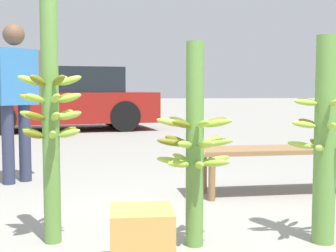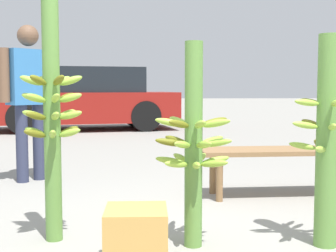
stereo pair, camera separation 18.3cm
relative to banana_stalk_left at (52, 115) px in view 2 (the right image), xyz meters
The scene contains 7 objects.
banana_stalk_left is the anchor object (origin of this frame).
banana_stalk_center 0.91m from the banana_stalk_left, ahead, with size 0.47×0.48×1.25m.
banana_stalk_right 1.71m from the banana_stalk_left, ahead, with size 0.46×0.46×1.30m.
vendor_person 2.04m from the banana_stalk_left, 107.97° to the left, with size 0.53×0.53×1.62m.
market_bench 2.21m from the banana_stalk_left, 32.24° to the left, with size 1.56×0.51×0.43m.
parked_car 8.03m from the banana_stalk_left, 96.20° to the left, with size 4.50×2.55×1.43m.
produce_crate 0.97m from the banana_stalk_left, 42.95° to the right, with size 0.33×0.33×0.33m.
Camera 2 is at (-0.23, -2.63, 0.97)m, focal length 50.00 mm.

